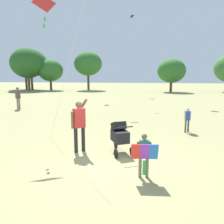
{
  "coord_description": "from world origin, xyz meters",
  "views": [
    {
      "loc": [
        0.8,
        -5.85,
        2.49
      ],
      "look_at": [
        -0.18,
        1.08,
        1.3
      ],
      "focal_mm": 35.52,
      "sensor_mm": 36.0,
      "label": 1
    }
  ],
  "objects_px": {
    "person_adult_flyer": "(79,122)",
    "stroller": "(120,134)",
    "child_with_butterfly_kite": "(144,152)",
    "person_red_shirt": "(18,96)",
    "person_sitting_far": "(187,118)",
    "kite_adult_black": "(45,9)"
  },
  "relations": [
    {
      "from": "person_red_shirt",
      "to": "person_sitting_far",
      "type": "distance_m",
      "value": 11.94
    },
    {
      "from": "child_with_butterfly_kite",
      "to": "person_adult_flyer",
      "type": "height_order",
      "value": "person_adult_flyer"
    },
    {
      "from": "child_with_butterfly_kite",
      "to": "kite_adult_black",
      "type": "bearing_deg",
      "value": 142.35
    },
    {
      "from": "child_with_butterfly_kite",
      "to": "kite_adult_black",
      "type": "relative_size",
      "value": 0.21
    },
    {
      "from": "child_with_butterfly_kite",
      "to": "stroller",
      "type": "height_order",
      "value": "child_with_butterfly_kite"
    },
    {
      "from": "child_with_butterfly_kite",
      "to": "kite_adult_black",
      "type": "distance_m",
      "value": 6.06
    },
    {
      "from": "person_adult_flyer",
      "to": "person_sitting_far",
      "type": "height_order",
      "value": "person_adult_flyer"
    },
    {
      "from": "person_adult_flyer",
      "to": "stroller",
      "type": "height_order",
      "value": "person_adult_flyer"
    },
    {
      "from": "person_adult_flyer",
      "to": "kite_adult_black",
      "type": "distance_m",
      "value": 4.2
    },
    {
      "from": "kite_adult_black",
      "to": "person_red_shirt",
      "type": "xyz_separation_m",
      "value": [
        -5.45,
        6.91,
        -3.82
      ]
    },
    {
      "from": "stroller",
      "to": "person_red_shirt",
      "type": "height_order",
      "value": "person_red_shirt"
    },
    {
      "from": "kite_adult_black",
      "to": "child_with_butterfly_kite",
      "type": "bearing_deg",
      "value": -37.65
    },
    {
      "from": "stroller",
      "to": "person_adult_flyer",
      "type": "bearing_deg",
      "value": -177.16
    },
    {
      "from": "stroller",
      "to": "person_red_shirt",
      "type": "distance_m",
      "value": 11.46
    },
    {
      "from": "child_with_butterfly_kite",
      "to": "stroller",
      "type": "distance_m",
      "value": 1.82
    },
    {
      "from": "person_adult_flyer",
      "to": "stroller",
      "type": "bearing_deg",
      "value": 2.84
    },
    {
      "from": "person_adult_flyer",
      "to": "stroller",
      "type": "distance_m",
      "value": 1.36
    },
    {
      "from": "child_with_butterfly_kite",
      "to": "person_red_shirt",
      "type": "height_order",
      "value": "person_red_shirt"
    },
    {
      "from": "person_adult_flyer",
      "to": "person_sitting_far",
      "type": "xyz_separation_m",
      "value": [
        3.93,
        3.05,
        -0.36
      ]
    },
    {
      "from": "child_with_butterfly_kite",
      "to": "person_sitting_far",
      "type": "relative_size",
      "value": 1.03
    },
    {
      "from": "kite_adult_black",
      "to": "person_adult_flyer",
      "type": "bearing_deg",
      "value": -37.9
    },
    {
      "from": "person_adult_flyer",
      "to": "stroller",
      "type": "relative_size",
      "value": 1.57
    }
  ]
}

